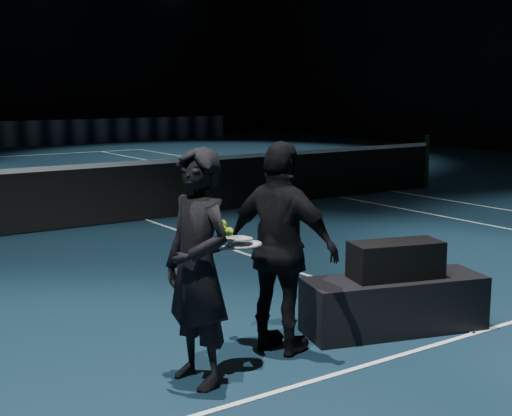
{
  "coord_description": "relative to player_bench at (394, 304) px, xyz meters",
  "views": [
    {
      "loc": [
        -4.83,
        -10.14,
        2.08
      ],
      "look_at": [
        -1.91,
        -5.87,
        1.2
      ],
      "focal_mm": 50.0,
      "sensor_mm": 36.0,
      "label": 1
    }
  ],
  "objects": [
    {
      "name": "bag_signature",
      "position": [
        0.0,
        -0.17,
        0.39
      ],
      "size": [
        0.35,
        0.11,
        0.1
      ],
      "primitive_type": "cube",
      "rotation": [
        0.0,
        0.0,
        -0.29
      ],
      "color": "white",
      "rests_on": "racket_bag"
    },
    {
      "name": "floor",
      "position": [
        0.51,
        5.94,
        -0.24
      ],
      "size": [
        36.0,
        36.0,
        0.0
      ],
      "primitive_type": "plane",
      "color": "black",
      "rests_on": "ground"
    },
    {
      "name": "player_b",
      "position": [
        -1.1,
        0.15,
        0.6
      ],
      "size": [
        0.75,
        1.06,
        1.67
      ],
      "primitive_type": "imported",
      "rotation": [
        0.0,
        0.0,
        1.96
      ],
      "color": "black",
      "rests_on": "floor"
    },
    {
      "name": "racket_upper",
      "position": [
        -1.55,
        0.11,
        0.74
      ],
      "size": [
        0.71,
        0.38,
        0.1
      ],
      "primitive_type": null,
      "rotation": [
        0.0,
        0.1,
        0.25
      ],
      "color": "black",
      "rests_on": "player_b"
    },
    {
      "name": "racket_bag",
      "position": [
        0.0,
        0.0,
        0.39
      ],
      "size": [
        0.85,
        0.54,
        0.31
      ],
      "primitive_type": "cube",
      "rotation": [
        0.0,
        0.0,
        -0.29
      ],
      "color": "black",
      "rests_on": "player_bench"
    },
    {
      "name": "net_tape",
      "position": [
        0.51,
        5.94,
        0.68
      ],
      "size": [
        12.8,
        0.03,
        0.07
      ],
      "primitive_type": "cube",
      "color": "white",
      "rests_on": "net_mesh"
    },
    {
      "name": "tennis_balls",
      "position": [
        -1.69,
        0.05,
        0.84
      ],
      "size": [
        0.12,
        0.1,
        0.12
      ],
      "primitive_type": null,
      "color": "#ACE22F",
      "rests_on": "racket_upper"
    },
    {
      "name": "player_bench",
      "position": [
        0.0,
        0.0,
        0.0
      ],
      "size": [
        1.65,
        0.95,
        0.47
      ],
      "primitive_type": "cube",
      "rotation": [
        0.0,
        0.0,
        -0.29
      ],
      "color": "black",
      "rests_on": "floor"
    },
    {
      "name": "player_a",
      "position": [
        -1.94,
        -0.0,
        0.6
      ],
      "size": [
        0.48,
        0.66,
        1.67
      ],
      "primitive_type": "imported",
      "rotation": [
        0.0,
        0.0,
        -1.43
      ],
      "color": "black",
      "rests_on": "floor"
    },
    {
      "name": "net_mesh",
      "position": [
        0.51,
        5.94,
        0.21
      ],
      "size": [
        12.8,
        0.02,
        0.86
      ],
      "primitive_type": "cube",
      "color": "black",
      "rests_on": "floor"
    },
    {
      "name": "court_lines",
      "position": [
        0.51,
        5.94,
        -0.23
      ],
      "size": [
        10.98,
        23.78,
        0.01
      ],
      "primitive_type": null,
      "color": "white",
      "rests_on": "floor"
    },
    {
      "name": "racket_lower",
      "position": [
        -1.49,
        0.08,
        0.7
      ],
      "size": [
        0.71,
        0.34,
        0.03
      ],
      "primitive_type": null,
      "rotation": [
        0.0,
        0.0,
        0.18
      ],
      "color": "black",
      "rests_on": "player_a"
    },
    {
      "name": "net_post_right",
      "position": [
        6.91,
        5.94,
        0.31
      ],
      "size": [
        0.1,
        0.1,
        1.1
      ],
      "primitive_type": "cylinder",
      "color": "black",
      "rests_on": "floor"
    }
  ]
}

